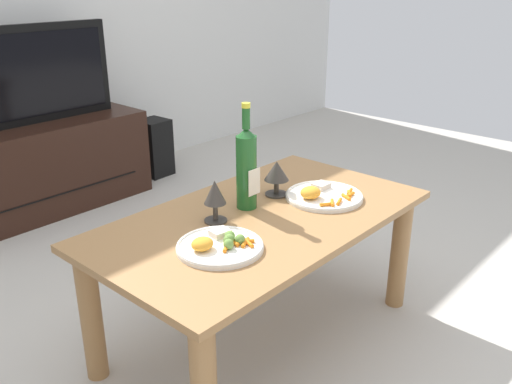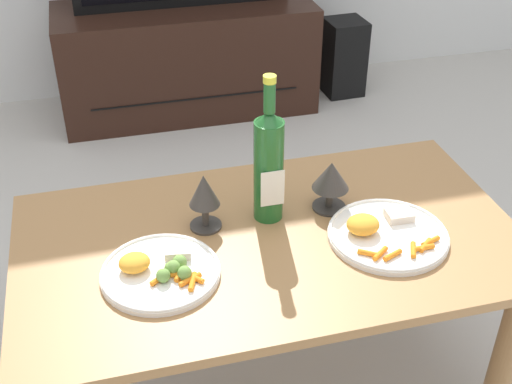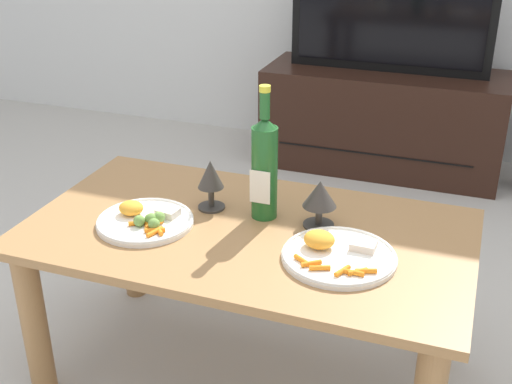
% 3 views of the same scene
% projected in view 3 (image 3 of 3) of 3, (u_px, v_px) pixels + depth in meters
% --- Properties ---
extents(ground_plane, '(6.40, 6.40, 0.00)m').
position_uv_depth(ground_plane, '(248.00, 373.00, 1.93)').
color(ground_plane, '#B7B2A8').
extents(dining_table, '(1.17, 0.66, 0.49)m').
position_uv_depth(dining_table, '(247.00, 258.00, 1.76)').
color(dining_table, '#9E7042').
rests_on(dining_table, ground_plane).
extents(tv_stand, '(1.15, 0.45, 0.49)m').
position_uv_depth(tv_stand, '(382.00, 120.00, 3.25)').
color(tv_stand, black).
rests_on(tv_stand, ground_plane).
extents(tv_screen, '(0.94, 0.05, 0.51)m').
position_uv_depth(tv_screen, '(391.00, 17.00, 3.03)').
color(tv_screen, black).
rests_on(tv_screen, tv_stand).
extents(wine_bottle, '(0.07, 0.07, 0.37)m').
position_uv_depth(wine_bottle, '(264.00, 165.00, 1.73)').
color(wine_bottle, '#1E5923').
rests_on(wine_bottle, dining_table).
extents(goblet_left, '(0.08, 0.08, 0.14)m').
position_uv_depth(goblet_left, '(211.00, 177.00, 1.80)').
color(goblet_left, '#38332D').
rests_on(goblet_left, dining_table).
extents(goblet_right, '(0.09, 0.09, 0.13)m').
position_uv_depth(goblet_right, '(320.00, 196.00, 1.70)').
color(goblet_right, '#38332D').
rests_on(goblet_right, dining_table).
extents(dinner_plate_left, '(0.26, 0.26, 0.05)m').
position_uv_depth(dinner_plate_left, '(145.00, 220.00, 1.74)').
color(dinner_plate_left, white).
rests_on(dinner_plate_left, dining_table).
extents(dinner_plate_right, '(0.28, 0.28, 0.05)m').
position_uv_depth(dinner_plate_right, '(337.00, 254.00, 1.58)').
color(dinner_plate_right, white).
rests_on(dinner_plate_right, dining_table).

